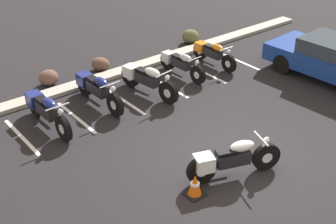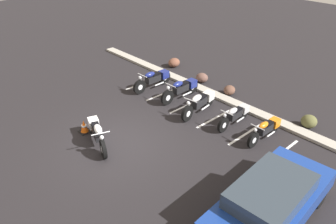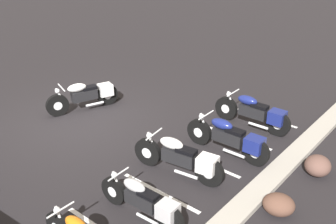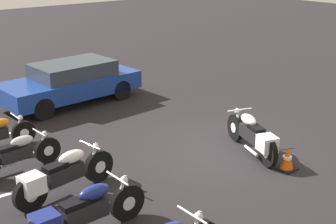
{
  "view_description": "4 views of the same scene",
  "coord_description": "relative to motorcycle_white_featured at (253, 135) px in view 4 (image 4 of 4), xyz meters",
  "views": [
    {
      "loc": [
        -6.94,
        -6.2,
        6.5
      ],
      "look_at": [
        -0.85,
        1.43,
        0.91
      ],
      "focal_mm": 50.0,
      "sensor_mm": 36.0,
      "label": 1
    },
    {
      "loc": [
        8.38,
        -5.28,
        6.99
      ],
      "look_at": [
        0.5,
        1.97,
        0.84
      ],
      "focal_mm": 35.0,
      "sensor_mm": 36.0,
      "label": 2
    },
    {
      "loc": [
        6.28,
        8.5,
        5.21
      ],
      "look_at": [
        -1.18,
        2.31,
        0.55
      ],
      "focal_mm": 42.0,
      "sensor_mm": 36.0,
      "label": 3
    },
    {
      "loc": [
        -7.28,
        7.42,
        4.64
      ],
      "look_at": [
        0.93,
        0.85,
        0.92
      ],
      "focal_mm": 50.0,
      "sensor_mm": 36.0,
      "label": 4
    }
  ],
  "objects": [
    {
      "name": "stall_line_3",
      "position": [
        1.74,
        4.48,
        -0.47
      ],
      "size": [
        0.1,
        2.1,
        0.0
      ],
      "primitive_type": "cube",
      "color": "white",
      "rests_on": "ground"
    },
    {
      "name": "car_blue",
      "position": [
        6.19,
        1.49,
        0.21
      ],
      "size": [
        2.08,
        4.41,
        1.29
      ],
      "rotation": [
        0.0,
        0.0,
        1.64
      ],
      "color": "black",
      "rests_on": "ground"
    },
    {
      "name": "stall_line_2",
      "position": [
        0.17,
        4.48,
        -0.47
      ],
      "size": [
        0.1,
        2.1,
        0.0
      ],
      "primitive_type": "cube",
      "color": "white",
      "rests_on": "ground"
    },
    {
      "name": "ground",
      "position": [
        0.62,
        0.47,
        -0.47
      ],
      "size": [
        60.0,
        60.0,
        0.0
      ],
      "primitive_type": "plane",
      "color": "black"
    },
    {
      "name": "parked_bike_3",
      "position": [
        2.56,
        4.79,
        -0.05
      ],
      "size": [
        0.57,
        2.03,
        0.8
      ],
      "rotation": [
        0.0,
        0.0,
        -1.52
      ],
      "color": "black",
      "rests_on": "ground"
    },
    {
      "name": "motorcycle_white_featured",
      "position": [
        0.0,
        0.0,
        0.0
      ],
      "size": [
        2.17,
        1.01,
        0.89
      ],
      "rotation": [
        0.0,
        0.0,
        -0.34
      ],
      "color": "black",
      "rests_on": "ground"
    },
    {
      "name": "parked_bike_2",
      "position": [
        0.96,
        4.45,
        0.0
      ],
      "size": [
        0.73,
        2.28,
        0.9
      ],
      "rotation": [
        0.0,
        0.0,
        -1.43
      ],
      "color": "black",
      "rests_on": "ground"
    },
    {
      "name": "traffic_cone",
      "position": [
        -1.01,
        0.01,
        -0.24
      ],
      "size": [
        0.4,
        0.4,
        0.51
      ],
      "color": "black",
      "rests_on": "ground"
    },
    {
      "name": "parked_bike_1",
      "position": [
        -0.51,
        4.81,
        0.01
      ],
      "size": [
        0.65,
        2.3,
        0.9
      ],
      "rotation": [
        0.0,
        0.0,
        -1.55
      ],
      "color": "black",
      "rests_on": "ground"
    },
    {
      "name": "stall_line_4",
      "position": [
        3.32,
        4.48,
        -0.47
      ],
      "size": [
        0.1,
        2.1,
        0.0
      ],
      "primitive_type": "cube",
      "color": "white",
      "rests_on": "ground"
    }
  ]
}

